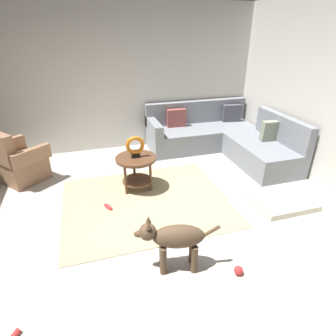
{
  "coord_description": "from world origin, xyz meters",
  "views": [
    {
      "loc": [
        -0.5,
        -2.57,
        2.23
      ],
      "look_at": [
        0.45,
        0.6,
        0.55
      ],
      "focal_mm": 29.57,
      "sensor_mm": 36.0,
      "label": 1
    }
  ],
  "objects_px": {
    "sectional_couch": "(222,138)",
    "dog_toy_ball": "(239,270)",
    "armchair": "(19,163)",
    "torus_sculpture": "(135,146)",
    "dog_bed_mat": "(283,202)",
    "dog": "(174,239)",
    "side_table": "(136,165)",
    "dog_toy_bone": "(108,207)"
  },
  "relations": [
    {
      "from": "dog_bed_mat",
      "to": "dog_toy_bone",
      "type": "xyz_separation_m",
      "value": [
        -2.37,
        0.61,
        -0.01
      ]
    },
    {
      "from": "side_table",
      "to": "dog_bed_mat",
      "type": "height_order",
      "value": "side_table"
    },
    {
      "from": "dog_bed_mat",
      "to": "dog",
      "type": "relative_size",
      "value": 0.96
    },
    {
      "from": "sectional_couch",
      "to": "dog_toy_bone",
      "type": "relative_size",
      "value": 12.5
    },
    {
      "from": "armchair",
      "to": "dog_bed_mat",
      "type": "bearing_deg",
      "value": 23.87
    },
    {
      "from": "torus_sculpture",
      "to": "dog_toy_ball",
      "type": "relative_size",
      "value": 3.46
    },
    {
      "from": "armchair",
      "to": "dog_toy_ball",
      "type": "height_order",
      "value": "armchair"
    },
    {
      "from": "armchair",
      "to": "dog_toy_bone",
      "type": "distance_m",
      "value": 1.76
    },
    {
      "from": "armchair",
      "to": "dog",
      "type": "bearing_deg",
      "value": -3.3
    },
    {
      "from": "sectional_couch",
      "to": "dog",
      "type": "relative_size",
      "value": 2.69
    },
    {
      "from": "dog_bed_mat",
      "to": "dog",
      "type": "xyz_separation_m",
      "value": [
        -1.82,
        -0.65,
        0.33
      ]
    },
    {
      "from": "side_table",
      "to": "sectional_couch",
      "type": "bearing_deg",
      "value": 26.06
    },
    {
      "from": "sectional_couch",
      "to": "dog_toy_ball",
      "type": "relative_size",
      "value": 23.85
    },
    {
      "from": "dog_toy_ball",
      "to": "sectional_couch",
      "type": "bearing_deg",
      "value": 66.66
    },
    {
      "from": "torus_sculpture",
      "to": "dog",
      "type": "distance_m",
      "value": 1.69
    },
    {
      "from": "side_table",
      "to": "dog",
      "type": "distance_m",
      "value": 1.66
    },
    {
      "from": "dog_bed_mat",
      "to": "dog",
      "type": "bearing_deg",
      "value": -160.42
    },
    {
      "from": "side_table",
      "to": "torus_sculpture",
      "type": "bearing_deg",
      "value": -90.0
    },
    {
      "from": "dog_toy_ball",
      "to": "side_table",
      "type": "bearing_deg",
      "value": 108.65
    },
    {
      "from": "dog_toy_bone",
      "to": "sectional_couch",
      "type": "bearing_deg",
      "value": 29.08
    },
    {
      "from": "dog",
      "to": "dog_bed_mat",
      "type": "bearing_deg",
      "value": -57.45
    },
    {
      "from": "torus_sculpture",
      "to": "dog_bed_mat",
      "type": "xyz_separation_m",
      "value": [
        1.88,
        -1.01,
        -0.67
      ]
    },
    {
      "from": "torus_sculpture",
      "to": "dog",
      "type": "relative_size",
      "value": 0.39
    },
    {
      "from": "armchair",
      "to": "dog_toy_ball",
      "type": "bearing_deg",
      "value": 1.69
    },
    {
      "from": "sectional_couch",
      "to": "dog_toy_ball",
      "type": "bearing_deg",
      "value": -113.34
    },
    {
      "from": "torus_sculpture",
      "to": "dog_toy_ball",
      "type": "bearing_deg",
      "value": -71.35
    },
    {
      "from": "side_table",
      "to": "dog_toy_bone",
      "type": "distance_m",
      "value": 0.74
    },
    {
      "from": "sectional_couch",
      "to": "dog_toy_bone",
      "type": "distance_m",
      "value": 2.74
    },
    {
      "from": "dog_bed_mat",
      "to": "armchair",
      "type": "bearing_deg",
      "value": 153.4
    },
    {
      "from": "dog_toy_bone",
      "to": "side_table",
      "type": "bearing_deg",
      "value": 39.14
    },
    {
      "from": "side_table",
      "to": "torus_sculpture",
      "type": "height_order",
      "value": "torus_sculpture"
    },
    {
      "from": "armchair",
      "to": "side_table",
      "type": "bearing_deg",
      "value": 25.82
    },
    {
      "from": "dog_toy_bone",
      "to": "torus_sculpture",
      "type": "bearing_deg",
      "value": 39.14
    },
    {
      "from": "sectional_couch",
      "to": "dog_bed_mat",
      "type": "bearing_deg",
      "value": -90.36
    },
    {
      "from": "sectional_couch",
      "to": "torus_sculpture",
      "type": "height_order",
      "value": "sectional_couch"
    },
    {
      "from": "sectional_couch",
      "to": "side_table",
      "type": "relative_size",
      "value": 3.75
    },
    {
      "from": "torus_sculpture",
      "to": "dog_toy_bone",
      "type": "xyz_separation_m",
      "value": [
        -0.49,
        -0.4,
        -0.68
      ]
    },
    {
      "from": "torus_sculpture",
      "to": "dog_bed_mat",
      "type": "bearing_deg",
      "value": -28.35
    },
    {
      "from": "dog_toy_ball",
      "to": "armchair",
      "type": "bearing_deg",
      "value": 131.22
    },
    {
      "from": "armchair",
      "to": "dog",
      "type": "height_order",
      "value": "armchair"
    },
    {
      "from": "sectional_couch",
      "to": "torus_sculpture",
      "type": "relative_size",
      "value": 6.9
    },
    {
      "from": "dog_toy_ball",
      "to": "dog_toy_bone",
      "type": "bearing_deg",
      "value": 126.72
    }
  ]
}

